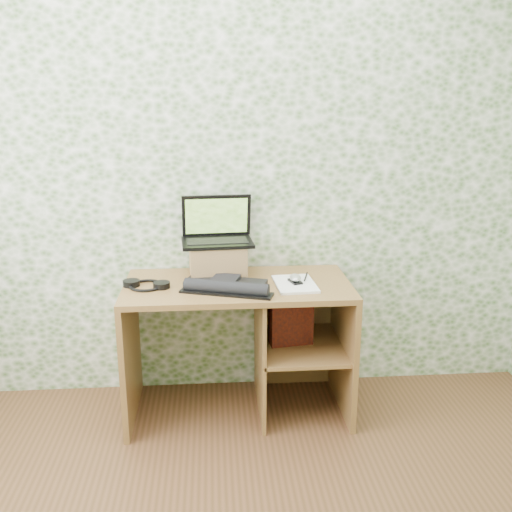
{
  "coord_description": "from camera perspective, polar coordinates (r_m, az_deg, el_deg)",
  "views": [
    {
      "loc": [
        -0.13,
        -1.43,
        1.72
      ],
      "look_at": [
        0.09,
        1.39,
        0.91
      ],
      "focal_mm": 40.0,
      "sensor_mm": 36.0,
      "label": 1
    }
  ],
  "objects": [
    {
      "name": "mouse",
      "position": [
        3.0,
        3.94,
        -2.36
      ],
      "size": [
        0.08,
        0.11,
        0.03
      ],
      "primitive_type": "ellipsoid",
      "rotation": [
        0.0,
        0.0,
        0.28
      ],
      "color": "silver",
      "rests_on": "notepad"
    },
    {
      "name": "laptop",
      "position": [
        3.14,
        -3.93,
        2.46
      ],
      "size": [
        0.4,
        0.29,
        0.25
      ],
      "rotation": [
        0.0,
        0.0,
        0.07
      ],
      "color": "black",
      "rests_on": "riser"
    },
    {
      "name": "red_box",
      "position": [
        3.13,
        3.55,
        -6.43
      ],
      "size": [
        0.24,
        0.11,
        0.28
      ],
      "primitive_type": "cube",
      "rotation": [
        0.0,
        0.0,
        0.14
      ],
      "color": "maroon",
      "rests_on": "desk"
    },
    {
      "name": "headphones",
      "position": [
        3.02,
        -10.9,
        -2.85
      ],
      "size": [
        0.25,
        0.22,
        0.03
      ],
      "rotation": [
        0.0,
        0.0,
        -0.27
      ],
      "color": "black",
      "rests_on": "desk"
    },
    {
      "name": "keyboard",
      "position": [
        2.93,
        -3.03,
        -2.95
      ],
      "size": [
        0.48,
        0.37,
        0.07
      ],
      "rotation": [
        0.0,
        0.0,
        -0.32
      ],
      "color": "black",
      "rests_on": "desk"
    },
    {
      "name": "notepad",
      "position": [
        3.0,
        3.93,
        -2.82
      ],
      "size": [
        0.22,
        0.3,
        0.01
      ],
      "primitive_type": "cube",
      "rotation": [
        0.0,
        0.0,
        0.06
      ],
      "color": "white",
      "rests_on": "desk"
    },
    {
      "name": "wall_back",
      "position": [
        3.21,
        -2.21,
        8.4
      ],
      "size": [
        3.5,
        0.0,
        3.5
      ],
      "primitive_type": "plane",
      "rotation": [
        1.57,
        0.0,
        0.0
      ],
      "color": "white",
      "rests_on": "ground"
    },
    {
      "name": "desk",
      "position": [
        3.16,
        -0.41,
        -7.18
      ],
      "size": [
        1.2,
        0.6,
        0.75
      ],
      "color": "brown",
      "rests_on": "floor"
    },
    {
      "name": "pen",
      "position": [
        3.09,
        5.0,
        -2.06
      ],
      "size": [
        0.04,
        0.14,
        0.01
      ],
      "primitive_type": "cylinder",
      "rotation": [
        1.57,
        0.0,
        -0.26
      ],
      "color": "black",
      "rests_on": "notepad"
    },
    {
      "name": "riser",
      "position": [
        3.14,
        -3.87,
        -0.39
      ],
      "size": [
        0.32,
        0.27,
        0.18
      ],
      "primitive_type": "cube",
      "rotation": [
        0.0,
        0.0,
        0.07
      ],
      "color": "#9E6E46",
      "rests_on": "desk"
    }
  ]
}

